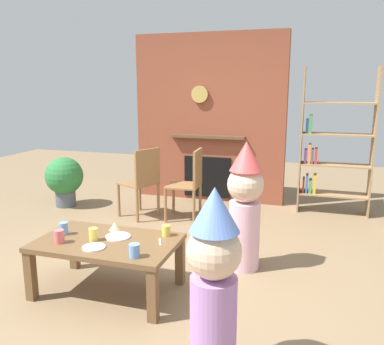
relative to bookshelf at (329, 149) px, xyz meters
name	(u,v)px	position (x,y,z in m)	size (l,w,h in m)	color
ground_plane	(163,276)	(-1.41, -2.40, -0.85)	(12.00, 12.00, 0.00)	#846B4C
brick_fireplace_feature	(209,119)	(-1.68, 0.20, 0.34)	(2.20, 0.28, 2.40)	brown
bookshelf	(329,149)	(0.00, 0.00, 0.00)	(0.90, 0.28, 1.90)	#9E7A51
coffee_table	(107,248)	(-1.73, -2.79, -0.47)	(1.12, 0.69, 0.44)	brown
paper_cup_near_left	(93,234)	(-1.83, -2.82, -0.36)	(0.07, 0.07, 0.10)	#F2CC4C
paper_cup_near_right	(134,251)	(-1.38, -3.02, -0.36)	(0.08, 0.08, 0.10)	#669EE0
paper_cup_center	(64,229)	(-2.14, -2.78, -0.36)	(0.07, 0.07, 0.10)	#669EE0
paper_cup_far_left	(166,231)	(-1.32, -2.55, -0.36)	(0.07, 0.07, 0.09)	#F2CC4C
paper_cup_far_right	(59,236)	(-2.06, -2.94, -0.36)	(0.08, 0.08, 0.11)	#E5666B
paper_plate_front	(118,237)	(-1.68, -2.70, -0.40)	(0.21, 0.21, 0.01)	white
paper_plate_rear	(94,247)	(-1.75, -2.96, -0.40)	(0.17, 0.17, 0.01)	white
birthday_cake_slice	(115,226)	(-1.79, -2.55, -0.37)	(0.10, 0.10, 0.07)	#EAC68C
table_fork	(160,242)	(-1.31, -2.70, -0.41)	(0.15, 0.02, 0.01)	silver
child_with_cone_hat	(214,279)	(-0.68, -3.47, -0.26)	(0.31, 0.31, 1.12)	#B27FCC
child_in_pink	(245,203)	(-0.76, -2.02, -0.23)	(0.33, 0.33, 1.18)	#EAB2C6
dining_chair_left	(143,179)	(-2.24, -0.94, -0.34)	(0.53, 0.53, 0.90)	olive
dining_chair_middle	(190,180)	(-1.64, -0.84, -0.34)	(0.43, 0.43, 0.90)	olive
potted_plant_short	(64,178)	(-3.51, -0.79, -0.45)	(0.52, 0.52, 0.70)	#4C5660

